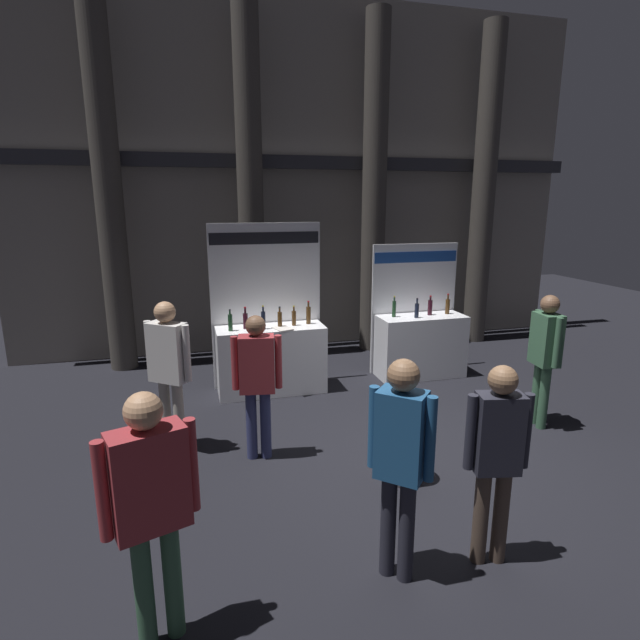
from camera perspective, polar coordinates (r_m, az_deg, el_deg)
ground_plane at (r=6.23m, az=9.65°, el=-14.78°), size 24.00×24.00×0.00m
hall_colonnade at (r=10.04m, az=-1.48°, el=15.35°), size 11.16×1.07×6.58m
exhibitor_booth_0 at (r=7.83m, az=-5.64°, el=-3.56°), size 1.73×0.72×2.59m
exhibitor_booth_1 at (r=8.66m, az=11.26°, el=-2.34°), size 1.53×0.66×2.22m
trash_bin at (r=5.56m, az=9.72°, el=-14.41°), size 0.35×0.35×0.69m
visitor_0 at (r=6.07m, az=-16.83°, el=-4.65°), size 0.50×0.44×1.82m
visitor_1 at (r=3.55m, az=-18.68°, el=-18.48°), size 0.61×0.36×1.80m
visitor_2 at (r=3.95m, az=9.12°, el=-14.53°), size 0.42×0.41×1.82m
visitor_3 at (r=7.09m, az=24.22°, el=-3.00°), size 0.29×0.54×1.77m
visitor_4 at (r=4.33m, az=19.44°, el=-13.78°), size 0.52×0.28×1.71m
visitor_5 at (r=5.71m, az=-7.16°, el=-6.19°), size 0.56×0.29×1.70m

